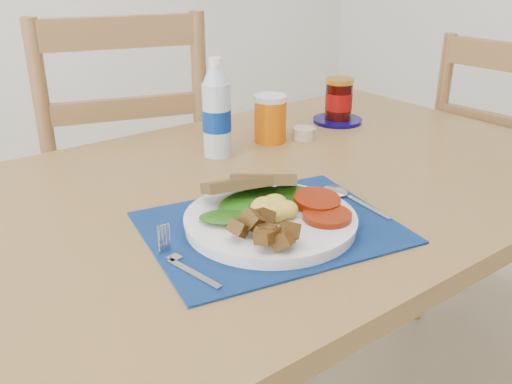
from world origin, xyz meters
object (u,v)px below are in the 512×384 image
at_px(jam_on_saucer, 339,103).
at_px(juice_glass, 270,120).
at_px(breakfast_plate, 269,217).
at_px(chair_far, 124,154).
at_px(water_bottle, 217,114).
at_px(chair_end, 512,167).

bearing_deg(jam_on_saucer, juice_glass, -176.52).
bearing_deg(juice_glass, breakfast_plate, -129.06).
bearing_deg(chair_far, breakfast_plate, 99.62).
distance_m(water_bottle, juice_glass, 0.16).
bearing_deg(chair_end, juice_glass, 68.11).
height_order(chair_end, juice_glass, chair_end).
height_order(water_bottle, jam_on_saucer, water_bottle).
bearing_deg(breakfast_plate, juice_glass, 75.83).
relative_size(chair_end, water_bottle, 5.27).
relative_size(chair_far, chair_end, 1.07).
xyz_separation_m(juice_glass, jam_on_saucer, (0.25, 0.02, -0.00)).
bearing_deg(juice_glass, jam_on_saucer, 3.48).
relative_size(chair_far, juice_glass, 11.66).
distance_m(chair_far, jam_on_saucer, 0.64).
distance_m(chair_end, water_bottle, 0.95).
bearing_deg(chair_end, breakfast_plate, 93.80).
bearing_deg(jam_on_saucer, water_bottle, -177.39).
relative_size(water_bottle, juice_glass, 2.06).
xyz_separation_m(chair_end, jam_on_saucer, (-0.48, 0.26, 0.21)).
bearing_deg(breakfast_plate, chair_end, 31.58).
distance_m(chair_end, juice_glass, 0.80).
bearing_deg(juice_glass, chair_end, -19.01).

